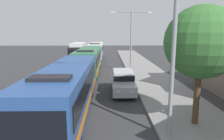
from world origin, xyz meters
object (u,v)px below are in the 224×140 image
at_px(white_suv, 123,81).
at_px(box_truck_oncoming, 78,51).
at_px(bus_middle, 96,50).
at_px(bus_lead, 68,88).
at_px(roadside_tree, 201,43).
at_px(streetlamp_mid, 131,34).
at_px(bus_second_in_line, 89,60).
at_px(streetlamp_near, 175,31).

xyz_separation_m(white_suv, box_truck_oncoming, (-7.00, 21.04, 0.68)).
distance_m(bus_middle, white_suv, 22.91).
bearing_deg(bus_middle, bus_lead, -90.00).
bearing_deg(white_suv, roadside_tree, -60.13).
distance_m(box_truck_oncoming, streetlamp_mid, 14.81).
bearing_deg(streetlamp_mid, roadside_tree, -83.40).
bearing_deg(box_truck_oncoming, bus_middle, 25.23).
bearing_deg(roadside_tree, box_truck_oncoming, 111.16).
bearing_deg(box_truck_oncoming, roadside_tree, -68.84).
relative_size(bus_middle, roadside_tree, 1.70).
distance_m(bus_second_in_line, streetlamp_near, 17.04).
height_order(bus_lead, bus_second_in_line, same).
bearing_deg(streetlamp_mid, white_suv, -100.17).
relative_size(bus_middle, white_suv, 2.26).
distance_m(bus_middle, box_truck_oncoming, 3.65).
xyz_separation_m(white_suv, streetlamp_near, (1.70, -7.32, 4.04)).
height_order(streetlamp_mid, roadside_tree, streetlamp_mid).
height_order(bus_second_in_line, box_truck_oncoming, bus_second_in_line).
bearing_deg(bus_middle, bus_second_in_line, -90.00).
bearing_deg(bus_second_in_line, roadside_tree, -63.73).
height_order(streetlamp_near, roadside_tree, streetlamp_near).
distance_m(bus_second_in_line, roadside_tree, 16.52).
xyz_separation_m(box_truck_oncoming, roadside_tree, (10.50, -27.14, 2.82)).
bearing_deg(streetlamp_mid, bus_lead, -111.24).
relative_size(bus_lead, roadside_tree, 1.86).
bearing_deg(streetlamp_mid, streetlamp_near, -90.00).
relative_size(bus_middle, streetlamp_mid, 1.39).
bearing_deg(white_suv, streetlamp_mid, 79.83).
height_order(bus_lead, roadside_tree, roadside_tree).
distance_m(white_suv, streetlamp_mid, 10.36).
distance_m(bus_middle, roadside_tree, 29.72).
distance_m(box_truck_oncoming, streetlamp_near, 29.85).
bearing_deg(streetlamp_near, box_truck_oncoming, 107.06).
bearing_deg(white_suv, bus_second_in_line, 113.54).
bearing_deg(bus_lead, roadside_tree, -13.22).
height_order(white_suv, streetlamp_near, streetlamp_near).
distance_m(white_suv, roadside_tree, 7.85).
xyz_separation_m(bus_lead, box_truck_oncoming, (-3.30, 25.45, 0.02)).
distance_m(streetlamp_mid, roadside_tree, 15.68).
xyz_separation_m(bus_middle, roadside_tree, (7.20, -28.70, 2.84)).
xyz_separation_m(white_suv, streetlamp_mid, (1.70, 9.48, 3.82)).
height_order(bus_middle, roadside_tree, roadside_tree).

